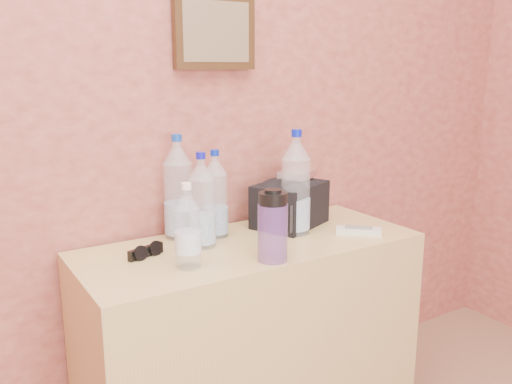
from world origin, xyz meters
TOP-DOWN VIEW (x-y plane):
  - picture_frame at (0.47, 1.98)m, footprint 0.30×0.03m
  - dresser at (0.47, 1.74)m, footprint 1.14×0.48m
  - pet_large_a at (0.32, 1.80)m, footprint 0.08×0.08m
  - pet_large_b at (0.29, 1.92)m, footprint 0.10×0.10m
  - pet_large_c at (0.41, 1.87)m, footprint 0.08×0.08m
  - pet_large_d at (0.66, 1.76)m, footprint 0.10×0.10m
  - pet_small at (0.20, 1.65)m, footprint 0.07×0.07m
  - nalgene_bottle at (0.44, 1.57)m, footprint 0.09×0.09m
  - sunglasses at (0.12, 1.80)m, footprint 0.14×0.09m
  - ac_remote at (0.84, 1.63)m, footprint 0.15×0.14m
  - toiletry_bag at (0.70, 1.84)m, footprint 0.32×0.28m
  - foil_packet at (0.72, 1.84)m, footprint 0.15×0.15m

SIDE VIEW (x-z plane):
  - dresser at x=0.47m, z-range 0.00..0.71m
  - ac_remote at x=0.84m, z-range 0.71..0.73m
  - sunglasses at x=0.12m, z-range 0.71..0.75m
  - toiletry_bag at x=0.70m, z-range 0.71..0.89m
  - nalgene_bottle at x=0.44m, z-range 0.71..0.93m
  - pet_small at x=0.20m, z-range 0.70..0.95m
  - pet_large_c at x=0.41m, z-range 0.70..1.00m
  - pet_large_a at x=0.32m, z-range 0.70..1.00m
  - pet_large_b at x=0.29m, z-range 0.69..1.05m
  - pet_large_d at x=0.66m, z-range 0.69..1.06m
  - foil_packet at x=0.72m, z-range 0.89..0.92m
  - picture_frame at x=0.47m, z-range 1.27..1.52m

